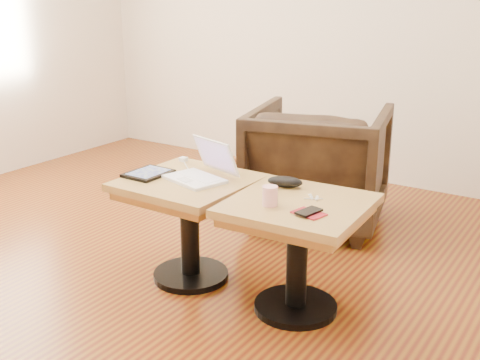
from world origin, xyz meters
The scene contains 11 objects.
room_shell centered at (0.00, 0.00, 1.35)m, with size 4.52×4.52×2.71m.
side_table_left centered at (0.24, 0.08, 0.42)m, with size 0.62×0.62×0.56m.
side_table_right centered at (0.87, 0.09, 0.42)m, with size 0.64×0.64×0.56m.
laptop centered at (0.30, 0.12, 0.60)m, with size 0.36×0.35×0.20m.
tablet centered at (0.02, 0.02, 0.56)m, with size 0.19×0.23×0.02m.
charging_adapter centered at (0.01, 0.33, 0.57)m, with size 0.04×0.04×0.02m, color white.
glasses_case centered at (0.72, 0.24, 0.58)m, with size 0.18×0.08×0.05m, color black.
striped_cup centered at (0.79, -0.03, 0.60)m, with size 0.07×0.07×0.09m, color #F46B7D.
earbuds_tangle centered at (0.91, 0.16, 0.56)m, with size 0.08×0.05×0.02m.
phone_on_sleeve centered at (0.98, -0.03, 0.56)m, with size 0.15×0.13×0.02m.
armchair centered at (0.44, 1.19, 0.39)m, with size 0.83×0.86×0.78m, color black.
Camera 1 is at (2.06, -2.22, 1.49)m, focal length 45.00 mm.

